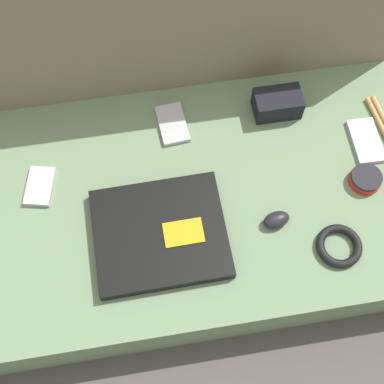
% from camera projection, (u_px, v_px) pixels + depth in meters
% --- Properties ---
extents(ground_plane, '(8.00, 8.00, 0.00)m').
position_uv_depth(ground_plane, '(192.00, 219.00, 1.42)').
color(ground_plane, '#4C4742').
extents(couch_seat, '(1.17, 0.64, 0.15)m').
position_uv_depth(couch_seat, '(192.00, 208.00, 1.35)').
color(couch_seat, slate).
rests_on(couch_seat, ground_plane).
extents(couch_backrest, '(1.17, 0.20, 0.53)m').
position_uv_depth(couch_backrest, '(166.00, 30.00, 1.36)').
color(couch_backrest, '#7F705B').
rests_on(couch_backrest, ground_plane).
extents(laptop, '(0.30, 0.26, 0.03)m').
position_uv_depth(laptop, '(160.00, 234.00, 1.23)').
color(laptop, black).
rests_on(laptop, couch_seat).
extents(computer_mouse, '(0.07, 0.05, 0.03)m').
position_uv_depth(computer_mouse, '(276.00, 220.00, 1.24)').
color(computer_mouse, black).
rests_on(computer_mouse, couch_seat).
extents(speaker_puck, '(0.08, 0.08, 0.03)m').
position_uv_depth(speaker_puck, '(366.00, 179.00, 1.29)').
color(speaker_puck, red).
rests_on(speaker_puck, couch_seat).
extents(phone_silver, '(0.08, 0.11, 0.01)m').
position_uv_depth(phone_silver, '(40.00, 186.00, 1.29)').
color(phone_silver, '#B7B7BC').
rests_on(phone_silver, couch_seat).
extents(phone_black, '(0.07, 0.13, 0.01)m').
position_uv_depth(phone_black, '(366.00, 141.00, 1.34)').
color(phone_black, '#B7B7BC').
rests_on(phone_black, couch_seat).
extents(phone_small, '(0.08, 0.12, 0.01)m').
position_uv_depth(phone_small, '(172.00, 124.00, 1.36)').
color(phone_small, '#B7B7BC').
rests_on(phone_small, couch_seat).
extents(camera_pouch, '(0.12, 0.07, 0.06)m').
position_uv_depth(camera_pouch, '(277.00, 103.00, 1.36)').
color(camera_pouch, black).
rests_on(camera_pouch, couch_seat).
extents(cable_coil, '(0.11, 0.11, 0.02)m').
position_uv_depth(cable_coil, '(339.00, 246.00, 1.22)').
color(cable_coil, black).
rests_on(cable_coil, couch_seat).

